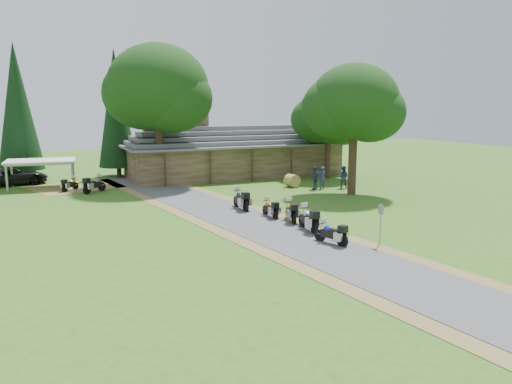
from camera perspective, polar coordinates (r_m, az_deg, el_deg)
name	(u,v)px	position (r m, az deg, el deg)	size (l,w,h in m)	color
ground	(299,241)	(25.59, 4.90, -5.63)	(120.00, 120.00, 0.00)	#355818
driveway	(257,225)	(28.83, 0.16, -3.82)	(46.00, 46.00, 0.00)	#48484A
lodge	(234,150)	(49.16, -2.56, 4.78)	(21.40, 9.40, 4.90)	#4E3D28
carport	(42,174)	(45.22, -23.29, 1.91)	(5.44, 3.63, 2.36)	silver
car_dark_suv	(12,171)	(47.98, -26.08, 2.12)	(6.16, 2.62, 2.36)	black
motorcycle_row_a	(331,232)	(25.09, 8.58, -4.58)	(1.78, 0.58, 1.22)	navy
motorcycle_row_b	(308,218)	(27.59, 6.00, -2.96)	(2.10, 0.68, 1.44)	#A6AAAE
motorcycle_row_c	(291,210)	(29.69, 4.00, -2.10)	(1.97, 0.64, 1.35)	yellow
motorcycle_row_d	(270,208)	(30.77, 1.64, -1.80)	(1.74, 0.57, 1.19)	#C55B18
motorcycle_row_e	(241,199)	(33.03, -1.74, -0.77)	(2.11, 0.69, 1.45)	black
motorcycle_carport_a	(70,184)	(42.94, -20.48, 0.89)	(1.67, 0.55, 1.15)	yellow
motorcycle_carport_b	(94,184)	(41.48, -18.00, 0.93)	(2.08, 0.68, 1.42)	gray
person_a	(322,176)	(41.49, 7.58, 1.86)	(0.62, 0.45, 2.18)	navy
person_b	(343,175)	(42.07, 9.94, 1.92)	(0.62, 0.45, 2.20)	navy
person_c	(315,176)	(41.00, 6.75, 1.82)	(0.64, 0.46, 2.24)	navy
hay_bale	(292,181)	(42.24, 4.14, 1.30)	(1.07, 1.07, 0.98)	#A4833C
sign_post	(380,225)	(25.17, 14.03, -3.69)	(0.38, 0.06, 2.10)	gray
oak_lodge_left	(158,106)	(43.73, -11.09, 9.59)	(8.58, 8.58, 13.47)	#163610
oak_lodge_right	(328,128)	(47.47, 8.26, 7.29)	(6.04, 6.04, 9.51)	#163610
oak_driveway	(354,120)	(38.89, 11.12, 8.12)	(6.71, 6.71, 11.50)	#163610
cedar_near	(116,113)	(49.87, -15.68, 8.67)	(3.68, 3.68, 12.15)	black
cedar_far	(18,112)	(49.99, -25.57, 8.22)	(3.95, 3.95, 12.39)	black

